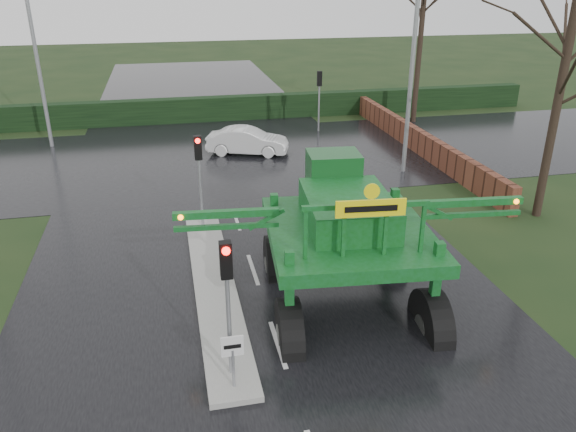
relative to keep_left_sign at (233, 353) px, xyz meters
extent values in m
plane|color=black|center=(1.30, 1.50, -1.06)|extent=(140.00, 140.00, 0.00)
cube|color=black|center=(1.30, 11.50, -1.05)|extent=(14.00, 80.00, 0.02)
cube|color=black|center=(1.30, 17.50, -1.05)|extent=(80.00, 12.00, 0.02)
cube|color=gray|center=(0.00, 4.50, -0.97)|extent=(1.20, 10.00, 0.16)
cube|color=black|center=(1.30, 25.50, -0.31)|extent=(44.00, 0.90, 1.50)
cube|color=#592D1E|center=(11.80, 17.50, -0.46)|extent=(0.40, 20.00, 1.20)
cylinder|color=gray|center=(0.00, 0.00, -0.41)|extent=(0.07, 0.07, 1.00)
cube|color=silver|center=(0.00, 0.00, 0.19)|extent=(0.50, 0.04, 0.50)
cube|color=black|center=(0.00, -0.02, 0.19)|extent=(0.38, 0.01, 0.10)
cylinder|color=gray|center=(0.00, 0.50, 0.69)|extent=(0.10, 0.10, 3.50)
cube|color=black|center=(0.00, 0.50, 2.04)|extent=(0.26, 0.22, 0.85)
sphere|color=#FF0C07|center=(0.00, 0.37, 2.32)|extent=(0.18, 0.18, 0.18)
cylinder|color=gray|center=(0.00, 9.00, 0.69)|extent=(0.10, 0.10, 3.50)
cube|color=black|center=(0.00, 9.00, 2.04)|extent=(0.26, 0.22, 0.85)
sphere|color=#FF0C07|center=(0.00, 8.87, 2.32)|extent=(0.18, 0.18, 0.18)
cylinder|color=gray|center=(7.80, 21.50, 0.69)|extent=(0.10, 0.10, 3.50)
cube|color=black|center=(7.80, 21.50, 2.04)|extent=(0.26, 0.22, 0.85)
sphere|color=#FF0C07|center=(7.80, 21.63, 2.32)|extent=(0.18, 0.18, 0.18)
cylinder|color=gray|center=(9.80, 13.50, 3.94)|extent=(0.20, 0.20, 10.00)
cylinder|color=gray|center=(-7.20, 21.50, 3.94)|extent=(0.20, 0.20, 10.00)
cylinder|color=black|center=(12.80, 7.50, 2.94)|extent=(0.32, 0.32, 8.00)
cylinder|color=black|center=(14.30, 22.50, 3.94)|extent=(0.32, 0.32, 10.00)
cylinder|color=black|center=(-0.06, 3.80, 0.00)|extent=(0.78, 2.15, 2.11)
cylinder|color=#595B56|center=(-0.06, 3.80, 0.00)|extent=(0.69, 0.79, 0.74)
cube|color=#0E5013|center=(-0.06, 3.80, 1.31)|extent=(0.25, 0.25, 2.42)
cylinder|color=black|center=(3.72, 3.44, 0.00)|extent=(0.78, 2.15, 2.11)
cylinder|color=#595B56|center=(3.72, 3.44, 0.00)|extent=(0.69, 0.79, 0.74)
cube|color=#0E5013|center=(3.72, 3.44, 1.31)|extent=(0.25, 0.25, 2.42)
cylinder|color=black|center=(-0.42, 0.03, 0.00)|extent=(0.78, 2.15, 2.11)
cylinder|color=#595B56|center=(-0.42, 0.03, 0.00)|extent=(0.69, 0.79, 0.74)
cube|color=#0E5013|center=(-0.42, 0.03, 1.31)|extent=(0.25, 0.25, 2.42)
cylinder|color=black|center=(3.35, -0.33, 0.00)|extent=(0.78, 2.15, 2.11)
cylinder|color=#595B56|center=(3.35, -0.33, 0.00)|extent=(0.69, 0.79, 0.74)
cube|color=#0E5013|center=(3.35, -0.33, 1.31)|extent=(0.25, 0.25, 2.42)
cube|color=#0E5013|center=(1.65, 1.74, 2.00)|extent=(4.88, 5.45, 0.37)
cube|color=#0E5013|center=(1.67, 1.95, 2.57)|extent=(2.61, 3.36, 0.95)
cube|color=#11491B|center=(1.87, 4.04, 2.94)|extent=(1.69, 1.41, 1.37)
cube|color=#0E5013|center=(1.49, 0.06, 3.52)|extent=(3.16, 0.43, 0.13)
cube|color=#0E5013|center=(-1.74, 1.64, 2.94)|extent=(2.74, 0.45, 0.19)
sphere|color=orange|center=(-2.91, 1.64, 2.94)|extent=(0.15, 0.15, 0.15)
cube|color=#0E5013|center=(4.96, 1.00, 2.94)|extent=(2.74, 0.45, 0.19)
sphere|color=orange|center=(6.11, 0.78, 2.94)|extent=(0.15, 0.15, 0.15)
cube|color=#FCEA0D|center=(1.45, -0.36, 3.63)|extent=(1.68, 0.22, 0.42)
cube|color=black|center=(1.45, -0.36, 3.63)|extent=(1.26, 0.13, 0.15)
cylinder|color=#FCEA0D|center=(1.45, -0.36, 4.05)|extent=(0.38, 0.08, 0.38)
imported|color=silver|center=(3.00, 17.85, -1.06)|extent=(4.39, 2.70, 1.36)
camera|label=1|loc=(-0.96, -10.05, 7.63)|focal=35.00mm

